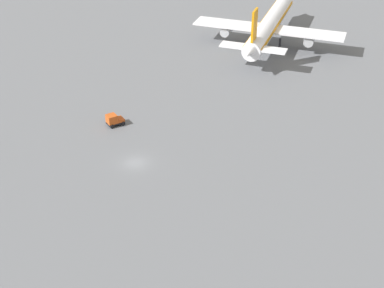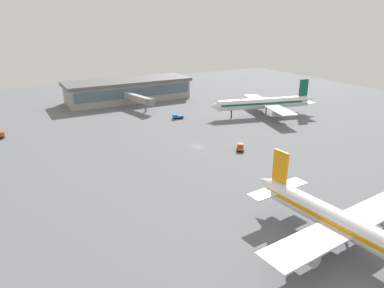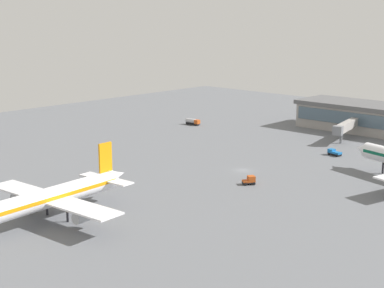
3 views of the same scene
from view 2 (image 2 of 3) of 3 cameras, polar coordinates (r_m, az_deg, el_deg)
The scene contains 7 objects.
ground at distance 117.83m, azimuth 0.99°, elevation -0.45°, with size 288.00×288.00×0.00m, color slate.
terminal_building at distance 186.75m, azimuth -10.19°, elevation 8.54°, with size 63.43×20.99×10.61m.
airplane_at_gate at distance 157.71m, azimuth 11.59°, elevation 6.45°, with size 48.86×39.91×15.10m.
airplane_distant at distance 70.78m, azimuth 24.15°, elevation -12.19°, with size 38.08×47.35×14.40m.
baggage_tug at distance 115.01m, azimuth 7.76°, elevation -0.53°, with size 3.54×3.75×2.30m.
pushback_tractor at distance 150.60m, azimuth -2.36°, elevation 4.44°, with size 4.66×2.84×1.90m.
jet_bridge at distance 166.93m, azimuth -8.66°, elevation 7.23°, with size 7.66×23.39×6.74m.
Camera 2 is at (55.56, 95.64, 40.60)m, focal length 33.21 mm.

